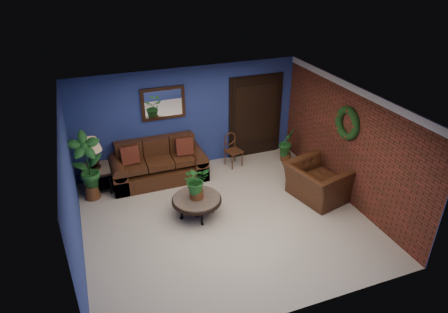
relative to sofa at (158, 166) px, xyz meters
name	(u,v)px	position (x,y,z in m)	size (l,w,h in m)	color
floor	(225,220)	(0.90, -2.08, -0.32)	(5.50, 5.50, 0.00)	beige
wall_back	(189,118)	(0.90, 0.42, 0.93)	(5.50, 0.04, 2.50)	navy
wall_left	(72,194)	(-1.85, -2.08, 0.93)	(0.04, 5.00, 2.50)	navy
wall_right_brick	(348,144)	(3.65, -2.08, 0.93)	(0.04, 5.00, 2.50)	maroon
ceiling	(226,103)	(0.90, -2.08, 2.18)	(5.50, 5.00, 0.02)	silver
crown_molding	(356,90)	(3.62, -2.08, 2.11)	(0.03, 5.00, 0.14)	white
wall_mirror	(163,103)	(0.30, 0.38, 1.40)	(1.02, 0.06, 0.77)	#3F2516
closet_door	(255,117)	(2.65, 0.39, 0.73)	(1.44, 0.06, 2.18)	black
wreath	(347,123)	(3.59, -2.03, 1.38)	(0.72, 0.72, 0.16)	black
sofa	(158,166)	(0.00, 0.00, 0.00)	(2.17, 0.94, 0.98)	#4C2915
coffee_table	(197,200)	(0.41, -1.73, 0.06)	(1.01, 1.01, 0.43)	#4F4945
end_table	(96,173)	(-1.40, -0.03, 0.12)	(0.64, 0.64, 0.58)	#4F4945
table_lamp	(92,150)	(-1.40, -0.03, 0.71)	(0.42, 0.42, 0.69)	#3F2516
side_chair	(232,147)	(1.88, 0.03, 0.16)	(0.44, 0.44, 0.85)	#522E17
armchair	(317,182)	(3.05, -2.01, 0.07)	(1.21, 1.06, 0.79)	#4C2915
coffee_plant	(196,181)	(0.41, -1.73, 0.50)	(0.57, 0.51, 0.70)	brown
floor_plant	(287,144)	(3.25, -0.25, 0.14)	(0.45, 0.39, 0.88)	brown
tall_plant	(87,164)	(-1.55, -0.30, 0.52)	(0.75, 0.56, 1.56)	brown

